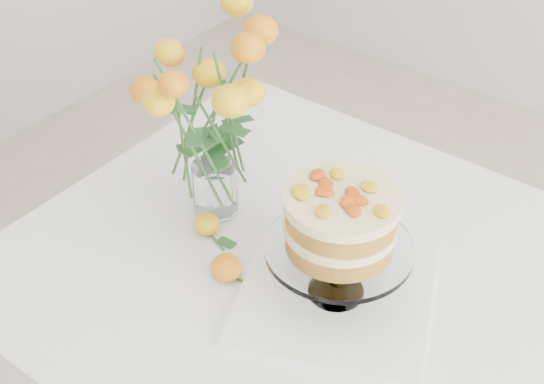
# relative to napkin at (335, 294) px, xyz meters

# --- Properties ---
(table) EXTENTS (1.43, 0.93, 0.76)m
(table) POSITION_rel_napkin_xyz_m (0.12, 0.04, -0.09)
(table) COLOR tan
(table) RESTS_ON ground
(napkin) EXTENTS (0.42, 0.42, 0.01)m
(napkin) POSITION_rel_napkin_xyz_m (0.00, 0.00, 0.00)
(napkin) COLOR white
(napkin) RESTS_ON table
(cake_stand) EXTENTS (0.24, 0.24, 0.22)m
(cake_stand) POSITION_rel_napkin_xyz_m (0.00, 0.00, 0.15)
(cake_stand) COLOR white
(cake_stand) RESTS_ON napkin
(rose_vase) EXTENTS (0.29, 0.29, 0.43)m
(rose_vase) POSITION_rel_napkin_xyz_m (-0.31, 0.05, 0.25)
(rose_vase) COLOR white
(rose_vase) RESTS_ON table
(loose_rose_near) EXTENTS (0.08, 0.05, 0.04)m
(loose_rose_near) POSITION_rel_napkin_xyz_m (-0.28, -0.01, 0.02)
(loose_rose_near) COLOR yellow
(loose_rose_near) RESTS_ON table
(loose_rose_far) EXTENTS (0.10, 0.06, 0.05)m
(loose_rose_far) POSITION_rel_napkin_xyz_m (-0.18, -0.08, 0.02)
(loose_rose_far) COLOR orange
(loose_rose_far) RESTS_ON table
(stray_petal_a) EXTENTS (0.03, 0.02, 0.00)m
(stray_petal_a) POSITION_rel_napkin_xyz_m (-0.00, -0.06, -0.00)
(stray_petal_a) COLOR gold
(stray_petal_a) RESTS_ON table
(stray_petal_b) EXTENTS (0.03, 0.02, 0.00)m
(stray_petal_b) POSITION_rel_napkin_xyz_m (0.10, -0.10, -0.00)
(stray_petal_b) COLOR gold
(stray_petal_b) RESTS_ON table
(stray_petal_d) EXTENTS (0.03, 0.02, 0.00)m
(stray_petal_d) POSITION_rel_napkin_xyz_m (-0.14, -0.01, -0.00)
(stray_petal_d) COLOR gold
(stray_petal_d) RESTS_ON table
(stray_petal_e) EXTENTS (0.03, 0.02, 0.00)m
(stray_petal_e) POSITION_rel_napkin_xyz_m (-0.18, -0.08, -0.00)
(stray_petal_e) COLOR gold
(stray_petal_e) RESTS_ON table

